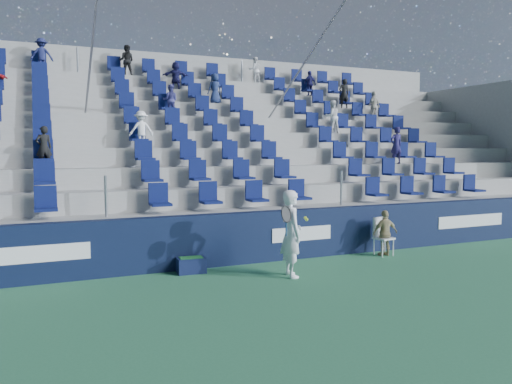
# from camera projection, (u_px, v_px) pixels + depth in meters

# --- Properties ---
(ground) EXTENTS (70.00, 70.00, 0.00)m
(ground) POSITION_uv_depth(u_px,v_px,m) (308.00, 300.00, 8.82)
(ground) COLOR #31724A
(ground) RESTS_ON ground
(sponsor_wall) EXTENTS (24.00, 0.32, 1.20)m
(sponsor_wall) POSITION_uv_depth(u_px,v_px,m) (242.00, 238.00, 11.65)
(sponsor_wall) COLOR #0E1734
(sponsor_wall) RESTS_ON ground
(grandstand) EXTENTS (24.00, 8.17, 6.63)m
(grandstand) POSITION_uv_depth(u_px,v_px,m) (184.00, 166.00, 16.17)
(grandstand) COLOR #9F9F9A
(grandstand) RESTS_ON ground
(tennis_player) EXTENTS (0.69, 0.72, 1.83)m
(tennis_player) POSITION_uv_depth(u_px,v_px,m) (291.00, 233.00, 10.41)
(tennis_player) COLOR white
(tennis_player) RESTS_ON ground
(line_judge_chair) EXTENTS (0.48, 0.49, 0.95)m
(line_judge_chair) POSITION_uv_depth(u_px,v_px,m) (381.00, 233.00, 12.62)
(line_judge_chair) COLOR white
(line_judge_chair) RESTS_ON ground
(line_judge) EXTENTS (0.70, 0.35, 1.15)m
(line_judge) POSITION_uv_depth(u_px,v_px,m) (385.00, 233.00, 12.48)
(line_judge) COLOR tan
(line_judge) RESTS_ON ground
(ball_bin) EXTENTS (0.63, 0.43, 0.34)m
(ball_bin) POSITION_uv_depth(u_px,v_px,m) (191.00, 264.00, 10.79)
(ball_bin) COLOR #10183D
(ball_bin) RESTS_ON ground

